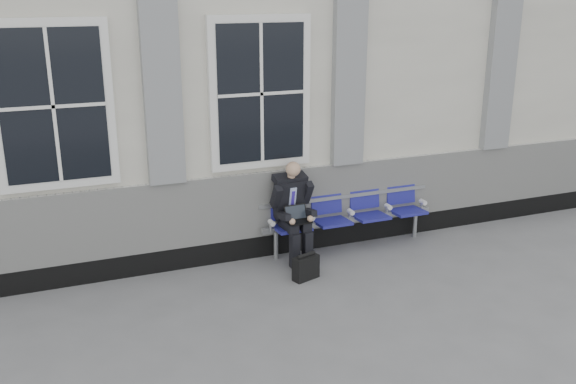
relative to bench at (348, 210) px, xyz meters
name	(u,v)px	position (x,y,z in m)	size (l,w,h in m)	color
ground	(275,306)	(-1.59, -1.32, -0.55)	(70.00, 70.00, 0.00)	slate
station_building	(194,77)	(-1.61, 2.15, 1.67)	(14.40, 4.40, 4.49)	silver
bench	(348,210)	(0.00, 0.00, 0.00)	(2.60, 0.47, 0.91)	#9EA0A3
businessman	(293,207)	(-0.90, -0.13, 0.20)	(0.55, 0.74, 1.38)	black
briefcase	(306,267)	(-0.97, -0.77, -0.39)	(0.37, 0.25, 0.35)	black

